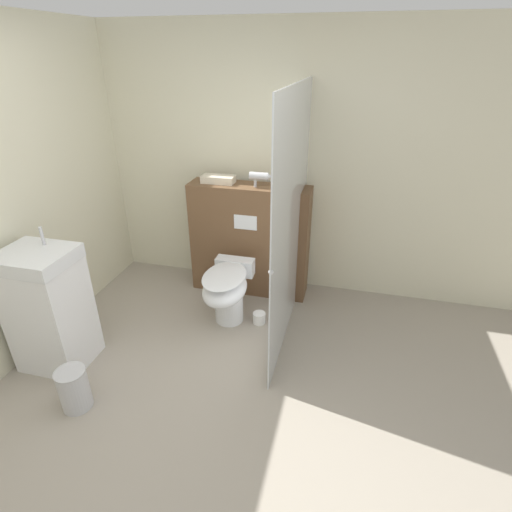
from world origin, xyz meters
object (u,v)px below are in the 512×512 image
at_px(sink_vanity, 49,309).
at_px(hair_drier, 260,177).
at_px(toilet, 227,290).
at_px(waste_bin, 74,389).

xyz_separation_m(sink_vanity, hair_drier, (1.30, 1.40, 0.73)).
relative_size(toilet, sink_vanity, 0.57).
xyz_separation_m(toilet, waste_bin, (-0.72, -1.20, -0.18)).
bearing_deg(sink_vanity, hair_drier, 47.22).
relative_size(sink_vanity, hair_drier, 5.47).
bearing_deg(toilet, hair_drier, 75.74).
bearing_deg(hair_drier, sink_vanity, -132.78).
height_order(toilet, waste_bin, toilet).
bearing_deg(sink_vanity, waste_bin, -42.43).
relative_size(hair_drier, waste_bin, 0.65).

